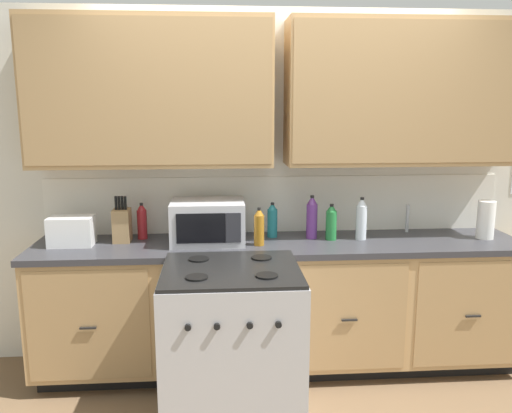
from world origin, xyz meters
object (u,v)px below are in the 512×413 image
Objects in this scene: bottle_red at (142,221)px; bottle_green at (331,222)px; knife_block at (122,225)px; microwave at (208,222)px; toaster at (72,231)px; paper_towel_roll at (486,220)px; bottle_clear at (361,219)px; stove_range at (232,348)px; bottle_amber at (259,227)px; bottle_teal at (272,220)px; bottle_violet at (312,217)px.

bottle_red reaches higher than bottle_green.
knife_block is 1.40m from bottle_green.
microwave is 0.57m from knife_block.
paper_towel_roll is (2.77, -0.03, 0.03)m from toaster.
toaster is 0.97× the size of bottle_clear.
microwave is at bearing -179.62° from bottle_clear.
knife_block is at bearing 177.78° from bottle_green.
microwave is 0.83m from bottle_green.
stove_range is at bearing -136.12° from bottle_green.
bottle_amber is (1.21, -0.09, 0.03)m from toaster.
paper_towel_roll is 1.06× the size of bottle_green.
bottle_clear is 1.16× the size of bottle_amber.
paper_towel_roll is at bearing -2.34° from bottle_green.
microwave is 0.46m from bottle_teal.
bottle_amber is at bearing -117.65° from bottle_teal.
bottle_violet reaches higher than bottle_red.
bottle_violet is at bearing 159.39° from bottle_green.
microwave is 1.71× the size of toaster.
bottle_clear is 1.20× the size of bottle_teal.
bottle_red reaches higher than toaster.
bottle_green is at bearing 177.66° from paper_towel_roll.
bottle_clear is at bearing 0.38° from toaster.
paper_towel_roll is at bearing -5.70° from bottle_teal.
bottle_red is 1.49m from bottle_clear.
toaster is 1.12× the size of bottle_amber.
stove_range is 3.28× the size of bottle_clear.
bottle_teal is at bearing 168.39° from bottle_violet.
bottle_red is 1.16m from bottle_violet.
paper_towel_roll is at bearing -2.58° from bottle_clear.
bottle_amber is (0.20, 0.56, 0.56)m from stove_range.
bottle_teal is (0.31, 0.77, 0.56)m from stove_range.
bottle_teal is (-1.45, 0.14, -0.01)m from paper_towel_roll.
bottle_violet is at bearing 22.27° from bottle_amber.
paper_towel_roll is 1.56m from bottle_amber.
knife_block is at bearing -151.16° from bottle_red.
bottle_teal is 0.40m from bottle_green.
paper_towel_roll is 0.87× the size of bottle_violet.
knife_block is at bearing 173.38° from microwave.
knife_block reaches higher than bottle_red.
bottle_red is at bearing 175.96° from paper_towel_roll.
stove_range is 1.32m from toaster.
paper_towel_roll is at bearing -4.36° from bottle_violet.
bottle_clear reaches higher than paper_towel_roll.
knife_block is 1.61m from bottle_clear.
bottle_red is at bearing 17.83° from toaster.
bottle_clear is at bearing 0.38° from microwave.
knife_block reaches higher than microwave.
bottle_teal is at bearing 174.30° from paper_towel_roll.
stove_range is at bearing -160.38° from paper_towel_roll.
bottle_red is 0.81m from bottle_amber.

